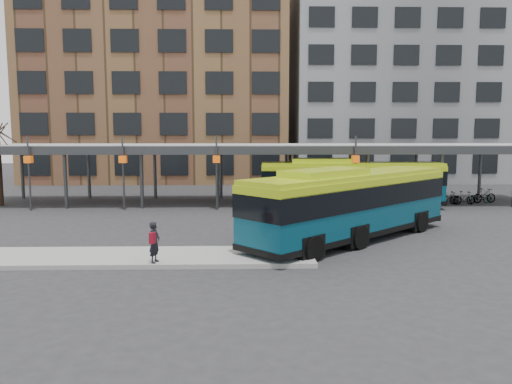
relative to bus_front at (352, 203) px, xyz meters
name	(u,v)px	position (x,y,z in m)	size (l,w,h in m)	color
ground	(271,242)	(-3.76, -0.27, -1.79)	(120.00, 120.00, 0.00)	#28282B
boarding_island	(137,257)	(-9.26, -3.27, -1.70)	(14.00, 3.00, 0.18)	gray
canopy	(261,148)	(-3.82, 12.60, 2.11)	(40.00, 6.53, 4.80)	#999B9E
building_brick	(162,76)	(-13.76, 31.73, 9.21)	(26.00, 14.00, 22.00)	brown
building_grey	(403,86)	(12.24, 31.73, 8.21)	(24.00, 14.00, 20.00)	slate
bus_front	(352,203)	(0.00, 0.00, 0.00)	(11.00, 10.39, 3.44)	#073B4F
bus_rear	(350,182)	(2.10, 10.25, -0.08)	(12.03, 3.02, 3.30)	#073B4F
pedestrian	(154,242)	(-8.34, -4.44, -0.83)	(0.49, 0.65, 1.54)	black
bike_rack	(452,197)	(9.68, 11.83, -1.32)	(6.84, 1.72, 1.06)	slate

